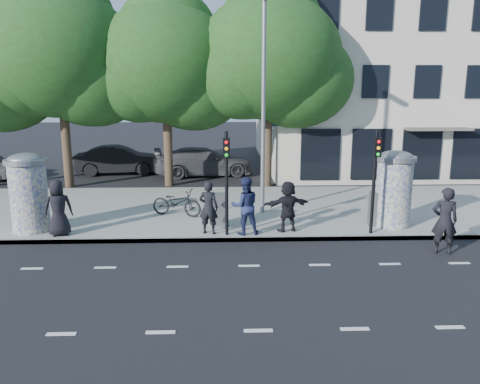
{
  "coord_description": "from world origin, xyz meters",
  "views": [
    {
      "loc": [
        -0.68,
        -10.93,
        4.85
      ],
      "look_at": [
        -0.18,
        3.5,
        1.66
      ],
      "focal_mm": 35.0,
      "sensor_mm": 36.0,
      "label": 1
    }
  ],
  "objects_px": {
    "ad_column_left": "(28,191)",
    "ped_f": "(288,206)",
    "car_right": "(204,162)",
    "cabinet_right": "(377,209)",
    "ped_c": "(245,206)",
    "ped_a": "(58,208)",
    "cabinet_left": "(220,210)",
    "street_lamp": "(264,91)",
    "ad_column_right": "(394,187)",
    "ped_b": "(209,208)",
    "man_road": "(445,221)",
    "car_mid": "(119,160)",
    "traffic_pole_near": "(227,173)",
    "bicycle": "(177,202)",
    "traffic_pole_far": "(375,172)"
  },
  "relations": [
    {
      "from": "man_road",
      "to": "bicycle",
      "type": "distance_m",
      "value": 9.28
    },
    {
      "from": "ped_f",
      "to": "cabinet_right",
      "type": "xyz_separation_m",
      "value": [
        3.23,
        0.57,
        -0.27
      ]
    },
    {
      "from": "cabinet_left",
      "to": "street_lamp",
      "type": "bearing_deg",
      "value": 42.81
    },
    {
      "from": "ped_b",
      "to": "car_right",
      "type": "distance_m",
      "value": 11.51
    },
    {
      "from": "ad_column_left",
      "to": "traffic_pole_far",
      "type": "height_order",
      "value": "traffic_pole_far"
    },
    {
      "from": "man_road",
      "to": "car_mid",
      "type": "height_order",
      "value": "man_road"
    },
    {
      "from": "ped_f",
      "to": "cabinet_left",
      "type": "bearing_deg",
      "value": -31.21
    },
    {
      "from": "ped_c",
      "to": "ped_f",
      "type": "relative_size",
      "value": 1.11
    },
    {
      "from": "street_lamp",
      "to": "bicycle",
      "type": "relative_size",
      "value": 4.06
    },
    {
      "from": "ped_b",
      "to": "cabinet_left",
      "type": "xyz_separation_m",
      "value": [
        0.35,
        0.9,
        -0.31
      ]
    },
    {
      "from": "ad_column_right",
      "to": "cabinet_left",
      "type": "xyz_separation_m",
      "value": [
        -6.05,
        0.2,
        -0.81
      ]
    },
    {
      "from": "ped_c",
      "to": "car_mid",
      "type": "height_order",
      "value": "ped_c"
    },
    {
      "from": "ad_column_left",
      "to": "car_right",
      "type": "distance_m",
      "value": 12.25
    },
    {
      "from": "traffic_pole_near",
      "to": "ped_f",
      "type": "xyz_separation_m",
      "value": [
        2.04,
        0.39,
        -1.22
      ]
    },
    {
      "from": "ad_column_right",
      "to": "ped_b",
      "type": "distance_m",
      "value": 6.46
    },
    {
      "from": "ad_column_left",
      "to": "ad_column_right",
      "type": "height_order",
      "value": "same"
    },
    {
      "from": "traffic_pole_far",
      "to": "bicycle",
      "type": "distance_m",
      "value": 7.29
    },
    {
      "from": "traffic_pole_near",
      "to": "man_road",
      "type": "xyz_separation_m",
      "value": [
        6.48,
        -1.54,
        -1.21
      ]
    },
    {
      "from": "car_right",
      "to": "cabinet_right",
      "type": "bearing_deg",
      "value": -158.25
    },
    {
      "from": "ad_column_right",
      "to": "man_road",
      "type": "bearing_deg",
      "value": -74.46
    },
    {
      "from": "ped_c",
      "to": "bicycle",
      "type": "distance_m",
      "value": 3.45
    },
    {
      "from": "traffic_pole_near",
      "to": "ped_a",
      "type": "distance_m",
      "value": 5.6
    },
    {
      "from": "ped_b",
      "to": "cabinet_left",
      "type": "height_order",
      "value": "ped_b"
    },
    {
      "from": "traffic_pole_far",
      "to": "car_right",
      "type": "relative_size",
      "value": 0.61
    },
    {
      "from": "traffic_pole_far",
      "to": "man_road",
      "type": "height_order",
      "value": "traffic_pole_far"
    },
    {
      "from": "traffic_pole_near",
      "to": "cabinet_left",
      "type": "height_order",
      "value": "traffic_pole_near"
    },
    {
      "from": "car_mid",
      "to": "ped_f",
      "type": "bearing_deg",
      "value": -151.6
    },
    {
      "from": "ped_b",
      "to": "man_road",
      "type": "height_order",
      "value": "man_road"
    },
    {
      "from": "traffic_pole_far",
      "to": "cabinet_right",
      "type": "bearing_deg",
      "value": 63.73
    },
    {
      "from": "ped_b",
      "to": "bicycle",
      "type": "distance_m",
      "value": 2.63
    },
    {
      "from": "ad_column_left",
      "to": "traffic_pole_near",
      "type": "relative_size",
      "value": 0.78
    },
    {
      "from": "ad_column_left",
      "to": "ped_f",
      "type": "height_order",
      "value": "ad_column_left"
    },
    {
      "from": "ad_column_left",
      "to": "ped_f",
      "type": "distance_m",
      "value": 8.66
    },
    {
      "from": "traffic_pole_near",
      "to": "ped_f",
      "type": "height_order",
      "value": "traffic_pole_near"
    },
    {
      "from": "traffic_pole_near",
      "to": "ped_c",
      "type": "xyz_separation_m",
      "value": [
        0.6,
        0.11,
        -1.12
      ]
    },
    {
      "from": "ad_column_left",
      "to": "ped_a",
      "type": "xyz_separation_m",
      "value": [
        1.12,
        -0.54,
        -0.46
      ]
    },
    {
      "from": "ad_column_left",
      "to": "ped_c",
      "type": "xyz_separation_m",
      "value": [
        7.2,
        -0.6,
        -0.43
      ]
    },
    {
      "from": "ad_column_left",
      "to": "ped_a",
      "type": "distance_m",
      "value": 1.33
    },
    {
      "from": "traffic_pole_near",
      "to": "cabinet_left",
      "type": "xyz_separation_m",
      "value": [
        -0.25,
        1.1,
        -1.5
      ]
    },
    {
      "from": "ad_column_right",
      "to": "ped_b",
      "type": "bearing_deg",
      "value": -173.71
    },
    {
      "from": "street_lamp",
      "to": "traffic_pole_near",
      "type": "bearing_deg",
      "value": -116.23
    },
    {
      "from": "ad_column_right",
      "to": "traffic_pole_near",
      "type": "xyz_separation_m",
      "value": [
        -5.8,
        -0.91,
        0.69
      ]
    },
    {
      "from": "street_lamp",
      "to": "man_road",
      "type": "bearing_deg",
      "value": -40.78
    },
    {
      "from": "ped_b",
      "to": "ped_c",
      "type": "xyz_separation_m",
      "value": [
        1.2,
        -0.09,
        0.07
      ]
    },
    {
      "from": "ped_c",
      "to": "ad_column_right",
      "type": "bearing_deg",
      "value": -179.33
    },
    {
      "from": "ad_column_left",
      "to": "car_mid",
      "type": "distance_m",
      "value": 11.71
    },
    {
      "from": "traffic_pole_far",
      "to": "cabinet_right",
      "type": "relative_size",
      "value": 2.86
    },
    {
      "from": "bicycle",
      "to": "street_lamp",
      "type": "bearing_deg",
      "value": -64.32
    },
    {
      "from": "ad_column_right",
      "to": "street_lamp",
      "type": "bearing_deg",
      "value": 156.27
    },
    {
      "from": "ped_a",
      "to": "car_mid",
      "type": "xyz_separation_m",
      "value": [
        -0.7,
        12.22,
        -0.25
      ]
    }
  ]
}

